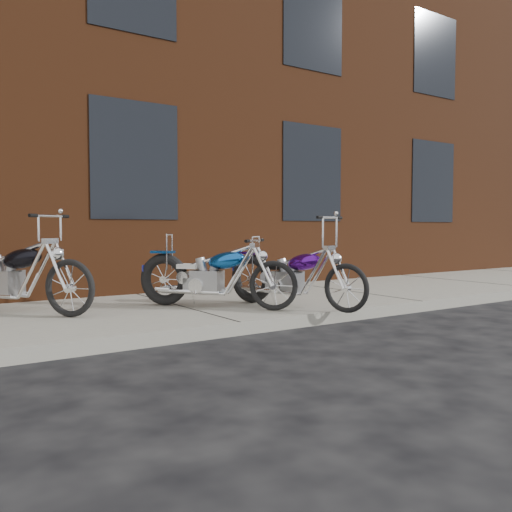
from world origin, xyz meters
TOP-DOWN VIEW (x-y plane):
  - ground at (0.00, 0.00)m, footprint 120.00×120.00m
  - sidewalk at (0.00, 1.50)m, footprint 22.00×3.00m
  - building_brick at (0.00, 8.00)m, footprint 22.00×10.00m
  - chopper_purple at (1.15, 0.56)m, footprint 0.80×2.00m
  - chopper_blue at (0.28, 1.10)m, footprint 1.41×1.75m
  - chopper_third at (-1.97, 2.05)m, footprint 1.49×1.91m

SIDE VIEW (x-z plane):
  - ground at x=0.00m, z-range 0.00..0.00m
  - sidewalk at x=0.00m, z-range 0.00..0.15m
  - chopper_purple at x=1.15m, z-range -0.06..1.11m
  - chopper_blue at x=0.28m, z-range 0.07..1.00m
  - chopper_third at x=-1.97m, z-range -0.02..1.16m
  - building_brick at x=0.00m, z-range 0.00..8.00m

